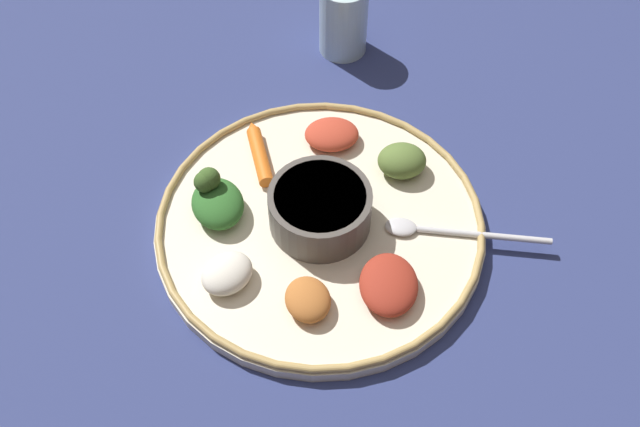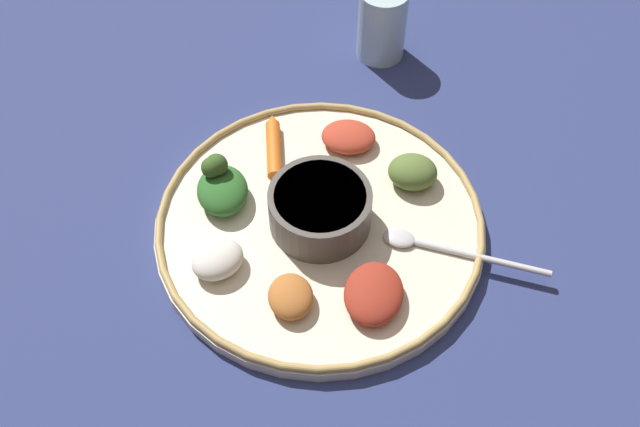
% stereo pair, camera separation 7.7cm
% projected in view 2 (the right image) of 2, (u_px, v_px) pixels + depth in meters
% --- Properties ---
extents(ground_plane, '(2.40, 2.40, 0.00)m').
position_uv_depth(ground_plane, '(320.00, 229.00, 0.79)').
color(ground_plane, navy).
extents(platter, '(0.36, 0.36, 0.01)m').
position_uv_depth(platter, '(320.00, 226.00, 0.79)').
color(platter, beige).
rests_on(platter, ground_plane).
extents(platter_rim, '(0.35, 0.35, 0.01)m').
position_uv_depth(platter_rim, '(320.00, 220.00, 0.78)').
color(platter_rim, tan).
rests_on(platter_rim, platter).
extents(center_bowl, '(0.11, 0.11, 0.05)m').
position_uv_depth(center_bowl, '(320.00, 208.00, 0.76)').
color(center_bowl, '#4C4742').
rests_on(center_bowl, platter).
extents(spoon, '(0.06, 0.17, 0.01)m').
position_uv_depth(spoon, '(439.00, 248.00, 0.76)').
color(spoon, silver).
rests_on(spoon, platter).
extents(greens_pile, '(0.08, 0.07, 0.05)m').
position_uv_depth(greens_pile, '(221.00, 186.00, 0.78)').
color(greens_pile, '#2D6628').
rests_on(greens_pile, platter).
extents(carrot_near_spoon, '(0.10, 0.02, 0.02)m').
position_uv_depth(carrot_near_spoon, '(274.00, 145.00, 0.84)').
color(carrot_near_spoon, orange).
rests_on(carrot_near_spoon, platter).
extents(mound_rice_white, '(0.07, 0.07, 0.03)m').
position_uv_depth(mound_rice_white, '(217.00, 260.00, 0.74)').
color(mound_rice_white, silver).
rests_on(mound_rice_white, platter).
extents(mound_chickpea, '(0.06, 0.05, 0.02)m').
position_uv_depth(mound_chickpea, '(291.00, 296.00, 0.71)').
color(mound_chickpea, '#B2662D').
rests_on(mound_chickpea, platter).
extents(mound_beet, '(0.08, 0.07, 0.02)m').
position_uv_depth(mound_beet, '(374.00, 293.00, 0.71)').
color(mound_beet, maroon).
rests_on(mound_beet, platter).
extents(mound_collards, '(0.05, 0.06, 0.03)m').
position_uv_depth(mound_collards, '(413.00, 172.00, 0.80)').
color(mound_collards, '#567033').
rests_on(mound_collards, platter).
extents(mound_berbere_red, '(0.06, 0.07, 0.02)m').
position_uv_depth(mound_berbere_red, '(348.00, 137.00, 0.84)').
color(mound_berbere_red, '#B73D28').
rests_on(mound_berbere_red, platter).
extents(drinking_glass, '(0.06, 0.06, 0.10)m').
position_uv_depth(drinking_glass, '(382.00, 28.00, 0.93)').
color(drinking_glass, silver).
rests_on(drinking_glass, ground_plane).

